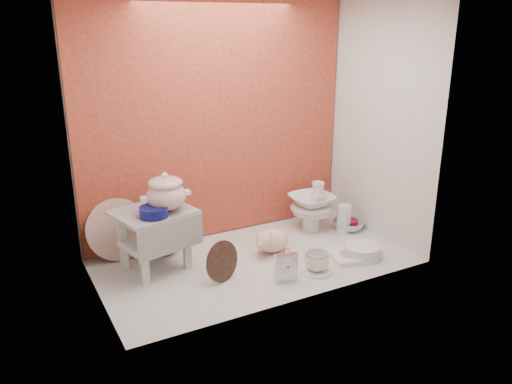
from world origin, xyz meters
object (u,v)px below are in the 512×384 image
crystal_bowl (348,225)px  porcelain_tower (312,206)px  mantel_clock (286,266)px  dinner_plate_stack (362,251)px  soup_tureen (166,192)px  blue_white_vase (163,236)px  step_stool (155,240)px  plush_pig (273,240)px  gold_rim_teacup (317,261)px  floral_platter (117,229)px

crystal_bowl → porcelain_tower: porcelain_tower is taller
mantel_clock → crystal_bowl: 0.86m
dinner_plate_stack → mantel_clock: bearing=-176.2°
soup_tureen → blue_white_vase: 0.41m
dinner_plate_stack → porcelain_tower: (-0.02, 0.51, 0.13)m
step_stool → plush_pig: step_stool is taller
plush_pig → crystal_bowl: (0.63, 0.06, -0.05)m
gold_rim_teacup → porcelain_tower: 0.64m
porcelain_tower → plush_pig: bearing=-155.1°
floral_platter → blue_white_vase: floral_platter is taller
soup_tureen → porcelain_tower: size_ratio=0.79×
soup_tureen → porcelain_tower: (1.04, 0.10, -0.30)m
step_stool → dinner_plate_stack: (1.13, -0.45, -0.14)m
blue_white_vase → mantel_clock: size_ratio=1.21×
soup_tureen → floral_platter: 0.45m
soup_tureen → crystal_bowl: soup_tureen is taller
blue_white_vase → dinner_plate_stack: blue_white_vase is taller
plush_pig → step_stool: bearing=162.0°
dinner_plate_stack → floral_platter: bearing=151.7°
crystal_bowl → gold_rim_teacup: bearing=-143.3°
gold_rim_teacup → porcelain_tower: (0.33, 0.54, 0.10)m
plush_pig → porcelain_tower: 0.47m
soup_tureen → plush_pig: (0.63, -0.10, -0.38)m
blue_white_vase → plush_pig: 0.66m
blue_white_vase → gold_rim_teacup: (0.67, -0.65, -0.04)m
dinner_plate_stack → blue_white_vase: bearing=148.8°
crystal_bowl → porcelain_tower: (-0.22, 0.13, 0.13)m
floral_platter → dinner_plate_stack: size_ratio=1.62×
gold_rim_teacup → crystal_bowl: 0.68m
step_stool → floral_platter: 0.28m
floral_platter → porcelain_tower: floral_platter is taller
gold_rim_teacup → dinner_plate_stack: (0.35, 0.03, -0.03)m
blue_white_vase → plush_pig: bearing=-27.6°
step_stool → crystal_bowl: (1.33, -0.07, -0.14)m
blue_white_vase → crystal_bowl: size_ratio=1.05×
dinner_plate_stack → step_stool: bearing=158.4°
step_stool → crystal_bowl: step_stool is taller
gold_rim_teacup → dinner_plate_stack: gold_rim_teacup is taller
plush_pig → dinner_plate_stack: plush_pig is taller
gold_rim_teacup → porcelain_tower: porcelain_tower is taller
crystal_bowl → blue_white_vase: bearing=168.7°
mantel_clock → porcelain_tower: bearing=60.2°
blue_white_vase → soup_tureen: bearing=-99.8°
soup_tureen → porcelain_tower: 1.09m
floral_platter → mantel_clock: floral_platter is taller
dinner_plate_stack → crystal_bowl: 0.42m
soup_tureen → mantel_clock: soup_tureen is taller
soup_tureen → crystal_bowl: bearing=-1.4°
mantel_clock → dinner_plate_stack: 0.56m
step_stool → mantel_clock: step_stool is taller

